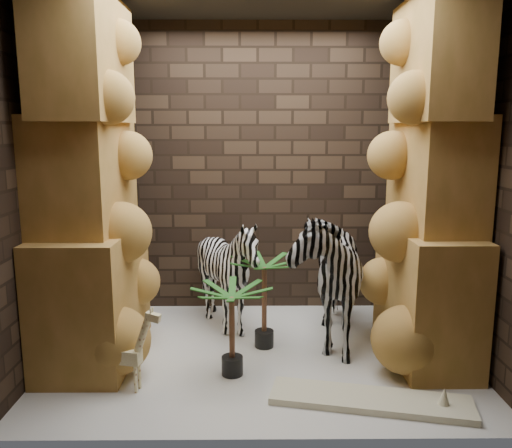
{
  "coord_description": "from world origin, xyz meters",
  "views": [
    {
      "loc": [
        -0.07,
        -4.2,
        1.92
      ],
      "look_at": [
        -0.03,
        0.15,
        1.12
      ],
      "focal_mm": 36.32,
      "sensor_mm": 36.0,
      "label": 1
    }
  ],
  "objects_px": {
    "palm_front": "(264,302)",
    "surfboard": "(370,400)",
    "zebra_left": "(228,279)",
    "giraffe_toy": "(125,347)",
    "palm_back": "(232,330)",
    "zebra_right": "(324,261)"
  },
  "relations": [
    {
      "from": "zebra_left",
      "to": "palm_front",
      "type": "relative_size",
      "value": 1.36
    },
    {
      "from": "giraffe_toy",
      "to": "palm_front",
      "type": "height_order",
      "value": "palm_front"
    },
    {
      "from": "giraffe_toy",
      "to": "palm_front",
      "type": "distance_m",
      "value": 1.3
    },
    {
      "from": "zebra_left",
      "to": "palm_back",
      "type": "bearing_deg",
      "value": -68.35
    },
    {
      "from": "zebra_right",
      "to": "palm_back",
      "type": "xyz_separation_m",
      "value": [
        -0.81,
        -0.69,
        -0.38
      ]
    },
    {
      "from": "zebra_right",
      "to": "giraffe_toy",
      "type": "height_order",
      "value": "zebra_right"
    },
    {
      "from": "zebra_left",
      "to": "palm_back",
      "type": "xyz_separation_m",
      "value": [
        0.07,
        -0.93,
        -0.14
      ]
    },
    {
      "from": "giraffe_toy",
      "to": "surfboard",
      "type": "height_order",
      "value": "giraffe_toy"
    },
    {
      "from": "zebra_right",
      "to": "palm_front",
      "type": "height_order",
      "value": "zebra_right"
    },
    {
      "from": "zebra_left",
      "to": "surfboard",
      "type": "xyz_separation_m",
      "value": [
        1.07,
        -1.38,
        -0.49
      ]
    },
    {
      "from": "palm_back",
      "to": "surfboard",
      "type": "xyz_separation_m",
      "value": [
        1.0,
        -0.45,
        -0.35
      ]
    },
    {
      "from": "palm_back",
      "to": "surfboard",
      "type": "relative_size",
      "value": 0.52
    },
    {
      "from": "zebra_right",
      "to": "zebra_left",
      "type": "height_order",
      "value": "zebra_right"
    },
    {
      "from": "palm_front",
      "to": "surfboard",
      "type": "height_order",
      "value": "palm_front"
    },
    {
      "from": "zebra_left",
      "to": "giraffe_toy",
      "type": "xyz_separation_m",
      "value": [
        -0.71,
        -1.16,
        -0.18
      ]
    },
    {
      "from": "giraffe_toy",
      "to": "palm_back",
      "type": "height_order",
      "value": "palm_back"
    },
    {
      "from": "zebra_right",
      "to": "surfboard",
      "type": "height_order",
      "value": "zebra_right"
    },
    {
      "from": "zebra_right",
      "to": "giraffe_toy",
      "type": "relative_size",
      "value": 2.23
    },
    {
      "from": "giraffe_toy",
      "to": "palm_front",
      "type": "bearing_deg",
      "value": 48.76
    },
    {
      "from": "zebra_left",
      "to": "palm_front",
      "type": "height_order",
      "value": "zebra_left"
    },
    {
      "from": "palm_front",
      "to": "surfboard",
      "type": "relative_size",
      "value": 0.59
    },
    {
      "from": "zebra_right",
      "to": "palm_back",
      "type": "distance_m",
      "value": 1.13
    }
  ]
}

